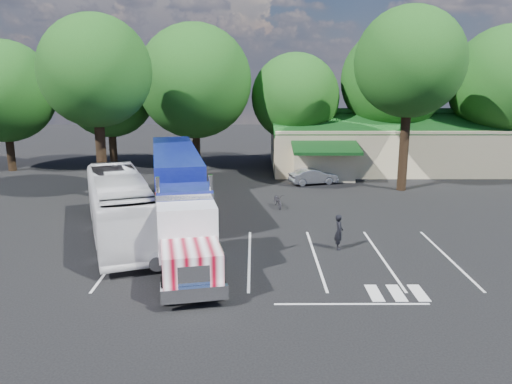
{
  "coord_description": "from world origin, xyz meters",
  "views": [
    {
      "loc": [
        0.24,
        -28.67,
        8.62
      ],
      "look_at": [
        0.34,
        -0.64,
        2.0
      ],
      "focal_mm": 35.0,
      "sensor_mm": 36.0,
      "label": 1
    }
  ],
  "objects_px": {
    "tour_bus": "(120,207)",
    "silver_sedan": "(313,176)",
    "semi_truck": "(178,184)",
    "woman": "(339,232)",
    "bicycle": "(278,200)"
  },
  "relations": [
    {
      "from": "woman",
      "to": "bicycle",
      "type": "bearing_deg",
      "value": 23.32
    },
    {
      "from": "woman",
      "to": "silver_sedan",
      "type": "height_order",
      "value": "woman"
    },
    {
      "from": "tour_bus",
      "to": "silver_sedan",
      "type": "bearing_deg",
      "value": 28.24
    },
    {
      "from": "semi_truck",
      "to": "woman",
      "type": "height_order",
      "value": "semi_truck"
    },
    {
      "from": "silver_sedan",
      "to": "tour_bus",
      "type": "bearing_deg",
      "value": 121.91
    },
    {
      "from": "tour_bus",
      "to": "silver_sedan",
      "type": "relative_size",
      "value": 3.16
    },
    {
      "from": "semi_truck",
      "to": "tour_bus",
      "type": "height_order",
      "value": "semi_truck"
    },
    {
      "from": "bicycle",
      "to": "semi_truck",
      "type": "bearing_deg",
      "value": -157.71
    },
    {
      "from": "bicycle",
      "to": "silver_sedan",
      "type": "relative_size",
      "value": 0.47
    },
    {
      "from": "semi_truck",
      "to": "silver_sedan",
      "type": "height_order",
      "value": "semi_truck"
    },
    {
      "from": "semi_truck",
      "to": "bicycle",
      "type": "xyz_separation_m",
      "value": [
        5.98,
        3.96,
        -1.96
      ]
    },
    {
      "from": "semi_truck",
      "to": "tour_bus",
      "type": "distance_m",
      "value": 3.65
    },
    {
      "from": "silver_sedan",
      "to": "woman",
      "type": "bearing_deg",
      "value": 162.03
    },
    {
      "from": "semi_truck",
      "to": "woman",
      "type": "bearing_deg",
      "value": -37.22
    },
    {
      "from": "woman",
      "to": "silver_sedan",
      "type": "relative_size",
      "value": 0.47
    }
  ]
}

